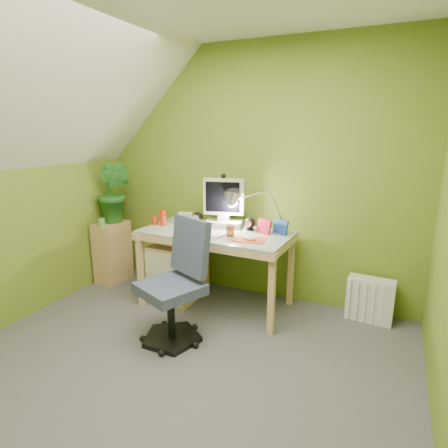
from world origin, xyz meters
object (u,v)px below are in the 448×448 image
at_px(side_ledge, 113,252).
at_px(monitor, 224,198).
at_px(desk_lamp, 270,201).
at_px(desk, 216,269).
at_px(task_chair, 170,287).
at_px(potted_plant, 114,192).
at_px(radiator, 370,300).

bearing_deg(side_ledge, monitor, 5.05).
height_order(monitor, desk_lamp, desk_lamp).
bearing_deg(monitor, desk, -103.55).
xyz_separation_m(monitor, task_chair, (-0.05, -0.89, -0.55)).
xyz_separation_m(potted_plant, radiator, (2.59, 0.16, -0.79)).
relative_size(desk_lamp, task_chair, 0.64).
distance_m(monitor, task_chair, 1.05).
relative_size(desk_lamp, potted_plant, 0.87).
distance_m(desk_lamp, radiator, 1.22).
relative_size(side_ledge, radiator, 1.70).
bearing_deg(desk_lamp, side_ledge, -174.22).
xyz_separation_m(desk_lamp, side_ledge, (-1.73, -0.11, -0.68)).
distance_m(desk, monitor, 0.67).
height_order(desk_lamp, radiator, desk_lamp).
distance_m(desk_lamp, potted_plant, 1.70).
bearing_deg(potted_plant, desk_lamp, 2.14).
bearing_deg(desk_lamp, radiator, 8.36).
xyz_separation_m(side_ledge, radiator, (2.63, 0.21, -0.13)).
bearing_deg(radiator, desk, -164.63).
bearing_deg(monitor, radiator, -9.33).
relative_size(monitor, task_chair, 0.62).
bearing_deg(side_ledge, desk_lamp, 3.74).
height_order(monitor, task_chair, monitor).
height_order(desk, task_chair, task_chair).
relative_size(monitor, side_ledge, 0.86).
distance_m(desk, side_ledge, 1.29).
height_order(desk_lamp, task_chair, desk_lamp).
xyz_separation_m(desk_lamp, task_chair, (-0.50, -0.89, -0.56)).
relative_size(monitor, radiator, 1.45).
relative_size(desk, side_ledge, 2.07).
bearing_deg(task_chair, monitor, 110.45).
bearing_deg(potted_plant, radiator, 3.59).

